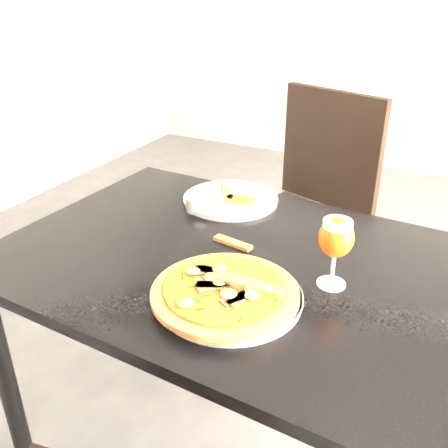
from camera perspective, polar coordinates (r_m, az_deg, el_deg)
The scene contains 9 objects.
dining_table at distance 1.26m, azimuth 2.22°, elevation -7.54°, with size 1.24×0.86×0.75m.
chair_far at distance 1.97m, azimuth 9.32°, elevation 1.60°, with size 0.57×0.57×0.98m.
plate_main at distance 1.06m, azimuth 0.63°, elevation -8.33°, with size 0.31×0.31×0.02m, color silver.
pizza at distance 1.05m, azimuth 0.20°, elevation -7.69°, with size 0.31×0.31×0.03m.
plate_second at distance 1.51m, azimuth 0.76°, elevation 2.83°, with size 0.28×0.28×0.02m, color silver.
crust_scraps at distance 1.49m, azimuth 1.40°, elevation 3.02°, with size 0.15×0.12×0.01m.
loose_crust at distance 1.27m, azimuth 1.01°, elevation -2.14°, with size 0.11×0.02×0.01m, color #A15D27.
sauce_cup at distance 1.45m, azimuth -3.15°, elevation 2.39°, with size 0.06×0.06×0.04m.
beer_glass at distance 1.08m, azimuth 12.70°, elevation -1.61°, with size 0.08×0.08×0.16m.
Camera 1 is at (0.10, -0.89, 1.37)m, focal length 40.00 mm.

